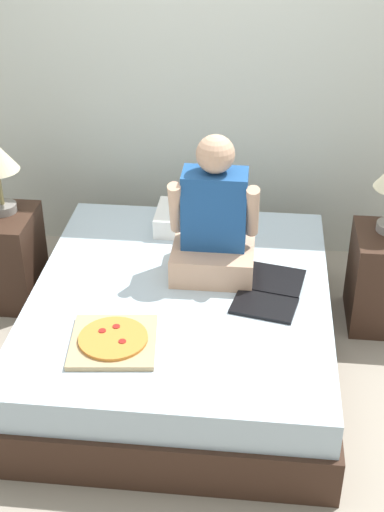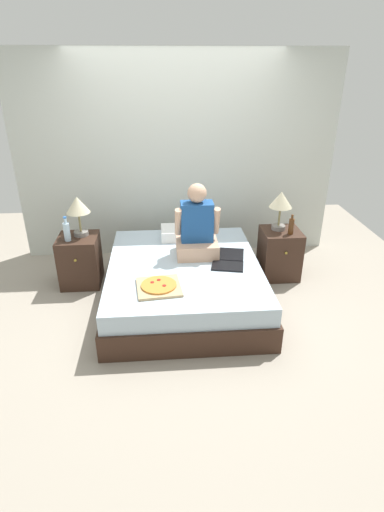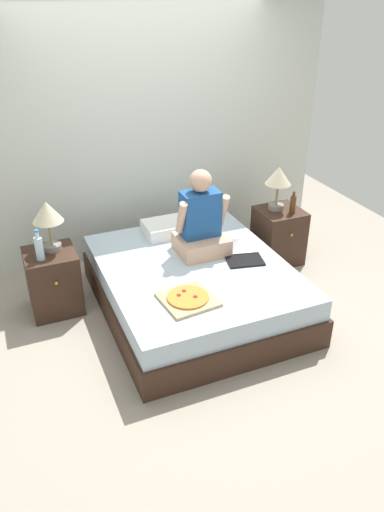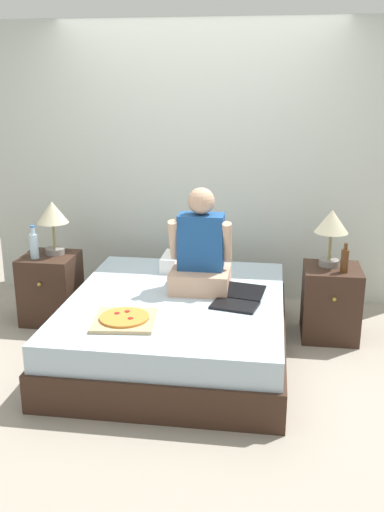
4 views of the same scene
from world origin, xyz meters
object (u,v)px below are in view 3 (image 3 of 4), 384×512
bed (194,287)px  nightstand_left (54,281)px  beer_bottle (293,204)px  person_seated (201,223)px  pizza_box (188,299)px  laptop (243,256)px  water_bottle (39,248)px  nightstand_right (278,235)px  lamp_on_left_nightstand (47,215)px  lamp_on_right_nightstand (278,179)px

bed → nightstand_left: bearing=157.7°
nightstand_left → beer_bottle: size_ratio=2.52×
person_seated → pizza_box: 0.86m
bed → beer_bottle: size_ratio=8.36×
nightstand_left → laptop: (1.62, -0.53, 0.18)m
bed → water_bottle: 1.39m
water_bottle → laptop: size_ratio=0.58×
nightstand_right → beer_bottle: size_ratio=2.52×
water_bottle → pizza_box: size_ratio=0.63×
bed → person_seated: bearing=54.4°
nightstand_right → beer_bottle: (0.07, -0.10, 0.39)m
water_bottle → pizza_box: bearing=-41.8°
beer_bottle → person_seated: bearing=-171.5°
lamp_on_left_nightstand → water_bottle: lamp_on_left_nightstand is taller
lamp_on_right_nightstand → person_seated: (-0.98, -0.31, -0.17)m
bed → nightstand_right: size_ratio=3.31×
lamp_on_right_nightstand → pizza_box: lamp_on_right_nightstand is taller
bed → lamp_on_left_nightstand: 1.42m
nightstand_left → beer_bottle: bearing=-2.4°
nightstand_right → laptop: nightstand_right is taller
water_bottle → pizza_box: water_bottle is taller
bed → laptop: bearing=-6.2°
laptop → nightstand_left: bearing=162.0°
person_seated → laptop: bearing=-41.3°
bed → pizza_box: 0.61m
nightstand_left → nightstand_right: 2.33m
beer_bottle → lamp_on_right_nightstand: bearing=123.7°
water_bottle → lamp_on_right_nightstand: bearing=3.4°
laptop → pizza_box: size_ratio=1.07×
water_bottle → lamp_on_right_nightstand: size_ratio=0.61×
nightstand_left → lamp_on_left_nightstand: size_ratio=1.29×
lamp_on_left_nightstand → nightstand_right: (2.29, -0.05, -0.62)m
beer_bottle → bed: bearing=-163.0°
water_bottle → beer_bottle: bearing=-0.2°
lamp_on_left_nightstand → lamp_on_right_nightstand: (2.26, 0.00, 0.00)m
laptop → nightstand_right: bearing=36.5°
laptop → person_seated: bearing=138.7°
beer_bottle → pizza_box: size_ratio=0.52×
bed → beer_bottle: bearing=17.0°
nightstand_left → lamp_on_left_nightstand: bearing=51.4°
laptop → pizza_box: bearing=-148.4°
beer_bottle → laptop: size_ratio=0.49×
person_seated → bed: bearing=-125.6°
water_bottle → nightstand_right: 2.44m
lamp_on_left_nightstand → lamp_on_right_nightstand: bearing=0.0°
nightstand_right → lamp_on_right_nightstand: size_ratio=1.29×
nightstand_right → bed: bearing=-157.7°
person_seated → beer_bottle: bearing=8.5°
nightstand_left → pizza_box: size_ratio=1.32×
pizza_box → person_seated: bearing=59.4°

